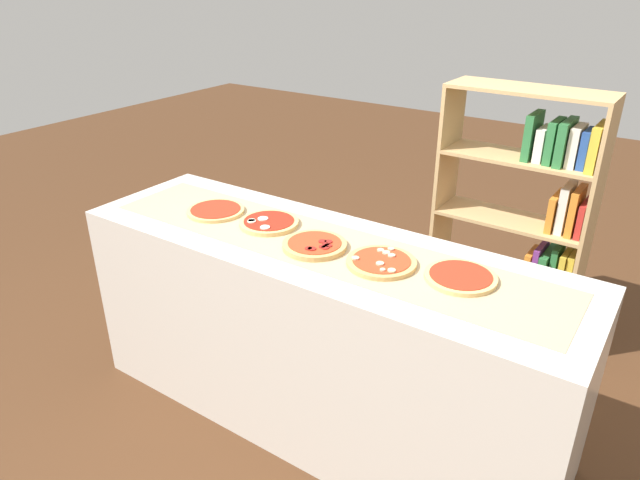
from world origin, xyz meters
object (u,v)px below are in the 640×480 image
(pizza_pepperoni_2, at_px, (315,245))
(bookshelf, at_px, (532,222))
(pizza_mushroom_3, at_px, (381,262))
(pizza_plain_4, at_px, (461,277))
(pizza_plain_0, at_px, (216,211))
(pizza_mozzarella_1, at_px, (269,223))

(pizza_pepperoni_2, height_order, bookshelf, bookshelf)
(pizza_mushroom_3, bearing_deg, pizza_pepperoni_2, -175.33)
(pizza_plain_4, bearing_deg, pizza_pepperoni_2, -171.72)
(pizza_plain_0, height_order, pizza_pepperoni_2, pizza_pepperoni_2)
(pizza_mozzarella_1, bearing_deg, pizza_pepperoni_2, -13.75)
(pizza_mushroom_3, distance_m, pizza_plain_4, 0.30)
(pizza_plain_0, distance_m, pizza_mushroom_3, 0.87)
(pizza_plain_0, bearing_deg, pizza_mozzarella_1, 5.01)
(pizza_mozzarella_1, relative_size, pizza_mushroom_3, 0.97)
(pizza_mushroom_3, bearing_deg, pizza_mozzarella_1, 175.31)
(pizza_mushroom_3, bearing_deg, bookshelf, 77.22)
(pizza_mozzarella_1, xyz_separation_m, pizza_pepperoni_2, (0.29, -0.07, 0.00))
(pizza_pepperoni_2, distance_m, pizza_plain_4, 0.58)
(bookshelf, bearing_deg, pizza_plain_4, -88.75)
(pizza_pepperoni_2, bearing_deg, pizza_plain_0, 175.48)
(pizza_mushroom_3, bearing_deg, pizza_plain_0, 178.53)
(pizza_pepperoni_2, height_order, pizza_plain_4, pizza_pepperoni_2)
(pizza_plain_0, xyz_separation_m, bookshelf, (1.13, 1.14, -0.20))
(pizza_plain_0, distance_m, pizza_plain_4, 1.16)
(pizza_pepperoni_2, bearing_deg, pizza_mozzarella_1, 166.25)
(pizza_mozzarella_1, relative_size, bookshelf, 0.19)
(pizza_mushroom_3, height_order, bookshelf, bookshelf)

